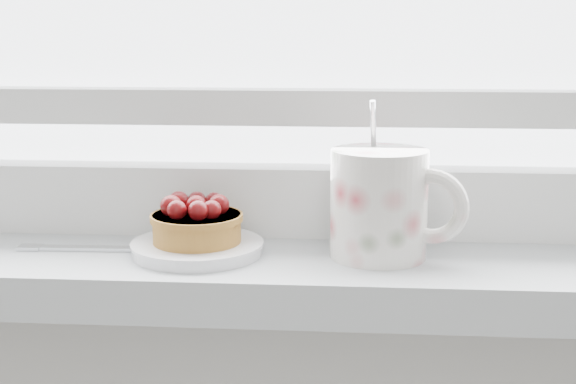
# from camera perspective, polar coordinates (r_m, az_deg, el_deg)

# --- Properties ---
(saucer) EXTENTS (0.12, 0.12, 0.01)m
(saucer) POSITION_cam_1_polar(r_m,az_deg,el_deg) (0.75, -6.46, -3.98)
(saucer) COLOR white
(saucer) RESTS_ON windowsill
(raspberry_tart) EXTENTS (0.09, 0.09, 0.05)m
(raspberry_tart) POSITION_cam_1_polar(r_m,az_deg,el_deg) (0.75, -6.53, -2.10)
(raspberry_tart) COLOR brown
(raspberry_tart) RESTS_ON saucer
(floral_mug) EXTENTS (0.14, 0.11, 0.14)m
(floral_mug) POSITION_cam_1_polar(r_m,az_deg,el_deg) (0.73, 6.73, -0.69)
(floral_mug) COLOR silver
(floral_mug) RESTS_ON windowsill
(fork) EXTENTS (0.21, 0.03, 0.00)m
(fork) POSITION_cam_1_polar(r_m,az_deg,el_deg) (0.78, -11.54, -3.98)
(fork) COLOR silver
(fork) RESTS_ON windowsill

